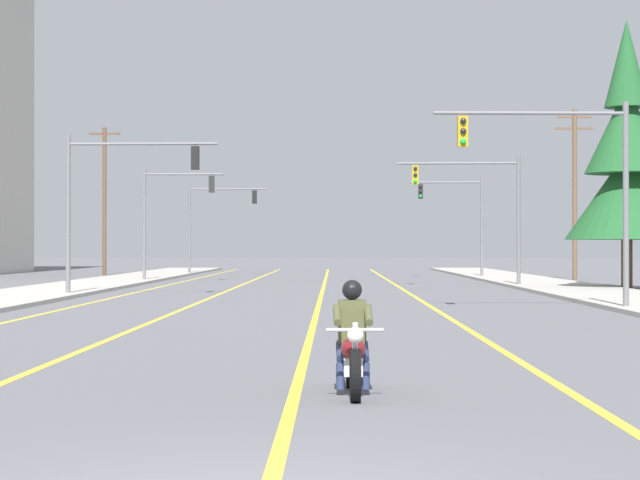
# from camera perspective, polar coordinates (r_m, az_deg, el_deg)

# --- Properties ---
(lane_stripe_center) EXTENTS (0.16, 100.00, 0.01)m
(lane_stripe_center) POSITION_cam_1_polar(r_m,az_deg,el_deg) (54.23, 0.12, -2.32)
(lane_stripe_center) COLOR yellow
(lane_stripe_center) RESTS_ON ground
(lane_stripe_left) EXTENTS (0.16, 100.00, 0.01)m
(lane_stripe_left) POSITION_cam_1_polar(r_m,az_deg,el_deg) (54.42, -4.18, -2.31)
(lane_stripe_left) COLOR yellow
(lane_stripe_left) RESTS_ON ground
(lane_stripe_right) EXTENTS (0.16, 100.00, 0.01)m
(lane_stripe_right) POSITION_cam_1_polar(r_m,az_deg,el_deg) (54.31, 3.88, -2.31)
(lane_stripe_right) COLOR yellow
(lane_stripe_right) RESTS_ON ground
(lane_stripe_far_left) EXTENTS (0.16, 100.00, 0.01)m
(lane_stripe_far_left) POSITION_cam_1_polar(r_m,az_deg,el_deg) (54.85, -7.96, -2.29)
(lane_stripe_far_left) COLOR yellow
(lane_stripe_far_left) RESTS_ON ground
(sidewalk_kerb_right) EXTENTS (4.40, 110.00, 0.14)m
(sidewalk_kerb_right) POSITION_cam_1_polar(r_m,az_deg,el_deg) (50.30, 12.52, -2.39)
(sidewalk_kerb_right) COLOR #ADA89E
(sidewalk_kerb_right) RESTS_ON ground
(sidewalk_kerb_left) EXTENTS (4.40, 110.00, 0.14)m
(sidewalk_kerb_left) POSITION_cam_1_polar(r_m,az_deg,el_deg) (50.60, -12.74, -2.38)
(sidewalk_kerb_left) COLOR #ADA89E
(sidewalk_kerb_left) RESTS_ON ground
(motorcycle_with_rider) EXTENTS (0.70, 2.19, 1.46)m
(motorcycle_with_rider) POSITION_cam_1_polar(r_m,az_deg,el_deg) (15.84, 1.52, -5.03)
(motorcycle_with_rider) COLOR black
(motorcycle_with_rider) RESTS_ON ground
(traffic_signal_near_right) EXTENTS (5.79, 0.49, 6.20)m
(traffic_signal_near_right) POSITION_cam_1_polar(r_m,az_deg,el_deg) (37.24, 11.43, 3.17)
(traffic_signal_near_right) COLOR slate
(traffic_signal_near_right) RESTS_ON ground
(traffic_signal_near_left) EXTENTS (5.86, 0.37, 6.20)m
(traffic_signal_near_left) POSITION_cam_1_polar(r_m,az_deg,el_deg) (48.03, -9.56, 2.39)
(traffic_signal_near_left) COLOR slate
(traffic_signal_near_left) RESTS_ON ground
(traffic_signal_mid_right) EXTENTS (5.79, 0.46, 6.20)m
(traffic_signal_mid_right) POSITION_cam_1_polar(r_m,az_deg,el_deg) (58.68, 7.51, 1.89)
(traffic_signal_mid_right) COLOR slate
(traffic_signal_mid_right) RESTS_ON ground
(traffic_signal_mid_left) EXTENTS (4.39, 0.41, 6.20)m
(traffic_signal_mid_left) POSITION_cam_1_polar(r_m,az_deg,el_deg) (67.50, -7.08, 1.53)
(traffic_signal_mid_left) COLOR slate
(traffic_signal_mid_left) RESTS_ON ground
(traffic_signal_far_right) EXTENTS (4.47, 0.45, 6.20)m
(traffic_signal_far_right) POSITION_cam_1_polar(r_m,az_deg,el_deg) (75.82, 6.54, 1.33)
(traffic_signal_far_right) COLOR slate
(traffic_signal_far_right) RESTS_ON ground
(traffic_signal_far_left) EXTENTS (5.37, 0.51, 6.20)m
(traffic_signal_far_left) POSITION_cam_1_polar(r_m,az_deg,el_deg) (84.76, -5.02, 1.19)
(traffic_signal_far_left) COLOR slate
(traffic_signal_far_left) RESTS_ON ground
(utility_pole_right_far) EXTENTS (2.08, 0.26, 9.58)m
(utility_pole_right_far) POSITION_cam_1_polar(r_m,az_deg,el_deg) (70.44, 11.68, 2.32)
(utility_pole_right_far) COLOR brown
(utility_pole_right_far) RESTS_ON ground
(utility_pole_left_far) EXTENTS (2.08, 0.26, 9.79)m
(utility_pole_left_far) POSITION_cam_1_polar(r_m,az_deg,el_deg) (82.80, -9.93, 1.90)
(utility_pole_left_far) COLOR brown
(utility_pole_left_far) RESTS_ON ground
(conifer_tree_right_verge_far) EXTENTS (5.43, 5.43, 11.95)m
(conifer_tree_right_verge_far) POSITION_cam_1_polar(r_m,az_deg,el_deg) (56.18, 13.98, 3.35)
(conifer_tree_right_verge_far) COLOR #4C3828
(conifer_tree_right_verge_far) RESTS_ON ground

